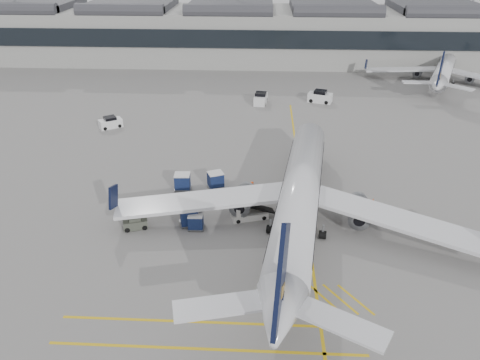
{
  "coord_description": "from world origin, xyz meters",
  "views": [
    {
      "loc": [
        5.45,
        -35.3,
        25.08
      ],
      "look_at": [
        3.38,
        4.93,
        4.0
      ],
      "focal_mm": 35.0,
      "sensor_mm": 36.0,
      "label": 1
    }
  ],
  "objects_px": {
    "ramp_agent_b": "(254,205)",
    "pushback_tug": "(135,223)",
    "baggage_cart_a": "(216,179)",
    "ramp_agent_a": "(252,189)",
    "belt_loader": "(249,214)",
    "airliner_main": "(299,198)"
  },
  "relations": [
    {
      "from": "belt_loader",
      "to": "pushback_tug",
      "type": "bearing_deg",
      "value": 174.67
    },
    {
      "from": "baggage_cart_a",
      "to": "ramp_agent_a",
      "type": "bearing_deg",
      "value": -48.66
    },
    {
      "from": "baggage_cart_a",
      "to": "pushback_tug",
      "type": "bearing_deg",
      "value": -152.75
    },
    {
      "from": "pushback_tug",
      "to": "baggage_cart_a",
      "type": "bearing_deg",
      "value": 33.19
    },
    {
      "from": "airliner_main",
      "to": "baggage_cart_a",
      "type": "height_order",
      "value": "airliner_main"
    },
    {
      "from": "baggage_cart_a",
      "to": "ramp_agent_b",
      "type": "distance_m",
      "value": 6.85
    },
    {
      "from": "belt_loader",
      "to": "ramp_agent_b",
      "type": "height_order",
      "value": "ramp_agent_b"
    },
    {
      "from": "airliner_main",
      "to": "belt_loader",
      "type": "xyz_separation_m",
      "value": [
        -4.83,
        1.05,
        -2.52
      ]
    },
    {
      "from": "belt_loader",
      "to": "pushback_tug",
      "type": "relative_size",
      "value": 1.74
    },
    {
      "from": "ramp_agent_b",
      "to": "pushback_tug",
      "type": "bearing_deg",
      "value": 6.01
    },
    {
      "from": "airliner_main",
      "to": "pushback_tug",
      "type": "height_order",
      "value": "airliner_main"
    },
    {
      "from": "baggage_cart_a",
      "to": "pushback_tug",
      "type": "distance_m",
      "value": 11.04
    },
    {
      "from": "airliner_main",
      "to": "ramp_agent_b",
      "type": "distance_m",
      "value": 5.24
    },
    {
      "from": "ramp_agent_a",
      "to": "ramp_agent_b",
      "type": "bearing_deg",
      "value": -131.06
    },
    {
      "from": "baggage_cart_a",
      "to": "ramp_agent_b",
      "type": "relative_size",
      "value": 1.22
    },
    {
      "from": "belt_loader",
      "to": "ramp_agent_a",
      "type": "distance_m",
      "value": 4.39
    },
    {
      "from": "ramp_agent_a",
      "to": "pushback_tug",
      "type": "bearing_deg",
      "value": 164.6
    },
    {
      "from": "pushback_tug",
      "to": "ramp_agent_a",
      "type": "bearing_deg",
      "value": 13.04
    },
    {
      "from": "baggage_cart_a",
      "to": "airliner_main",
      "type": "bearing_deg",
      "value": -63.78
    },
    {
      "from": "belt_loader",
      "to": "baggage_cart_a",
      "type": "xyz_separation_m",
      "value": [
        -3.9,
        6.3,
        0.46
      ]
    },
    {
      "from": "airliner_main",
      "to": "ramp_agent_a",
      "type": "bearing_deg",
      "value": 138.38
    },
    {
      "from": "ramp_agent_b",
      "to": "pushback_tug",
      "type": "distance_m",
      "value": 11.9
    }
  ]
}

